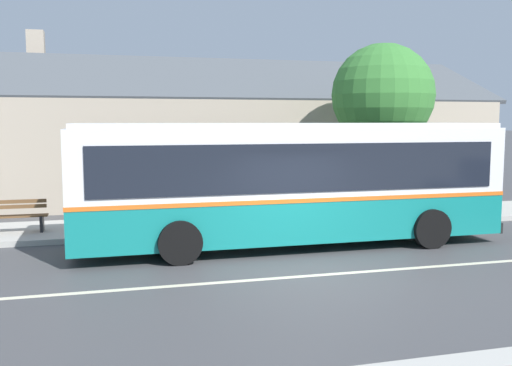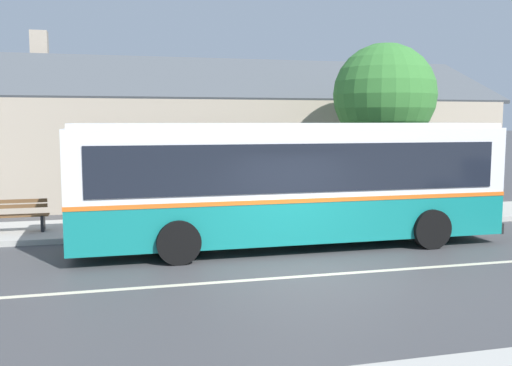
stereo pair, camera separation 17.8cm
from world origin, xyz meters
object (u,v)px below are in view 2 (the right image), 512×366
Objects in this scene: transit_bus at (289,180)px; street_tree_primary at (384,96)px; bench_by_building at (17,217)px; bus_stop_sign at (466,170)px.

transit_bus is 1.88× the size of street_tree_primary.
street_tree_primary reaches higher than transit_bus.
transit_bus is at bearing -139.09° from street_tree_primary.
street_tree_primary is at bearing 40.91° from transit_bus.
bench_by_building is 12.18m from street_tree_primary.
bench_by_building is at bearing -173.94° from street_tree_primary.
bench_by_building is 13.62m from bus_stop_sign.
street_tree_primary is (4.65, 4.03, 2.35)m from transit_bus.
bench_by_building is at bearing 177.02° from bus_stop_sign.
bench_by_building is 0.29× the size of street_tree_primary.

